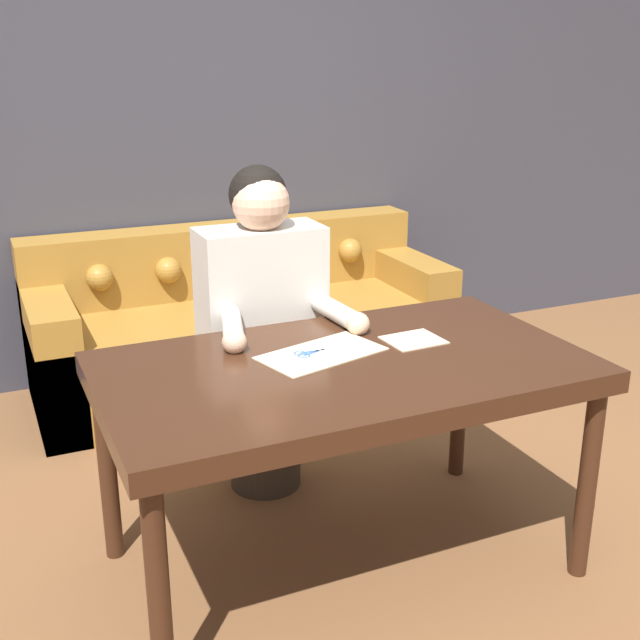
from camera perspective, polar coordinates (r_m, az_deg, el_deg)
name	(u,v)px	position (r m, az deg, el deg)	size (l,w,h in m)	color
ground_plane	(361,572)	(2.81, 2.90, -17.44)	(16.00, 16.00, 0.00)	brown
wall_back	(179,123)	(4.24, -10.00, 13.62)	(8.00, 0.06, 2.60)	#383842
dining_table	(344,382)	(2.52, 1.72, -4.45)	(1.51, 0.85, 0.74)	#381E11
couch	(242,328)	(4.12, -5.59, -0.60)	(2.07, 0.78, 0.80)	olive
person	(263,330)	(3.02, -4.08, -0.74)	(0.52, 0.57, 1.27)	#33281E
pattern_paper_main	(322,353)	(2.55, 0.11, -2.39)	(0.43, 0.31, 0.00)	beige
pattern_paper_offcut	(413,340)	(2.68, 6.67, -1.42)	(0.19, 0.17, 0.00)	beige
scissors	(312,353)	(2.56, -0.55, -2.33)	(0.19, 0.08, 0.01)	silver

